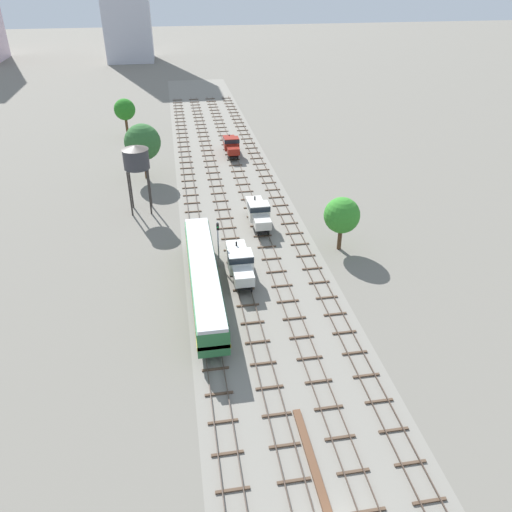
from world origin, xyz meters
The scene contains 16 objects.
ground_plane centered at (0.00, 56.00, 0.00)m, with size 480.00×480.00×0.00m, color slate.
ballast_bed centered at (0.00, 56.00, 0.00)m, with size 16.86×176.00×0.01m, color gray.
track_far_left centered at (-6.43, 57.00, 0.14)m, with size 2.40×126.00×0.29m.
track_left centered at (-2.14, 57.00, 0.14)m, with size 2.40×126.00×0.29m.
track_centre_left centered at (2.14, 57.00, 0.14)m, with size 2.40×126.00×0.29m.
track_centre centered at (6.43, 57.00, 0.14)m, with size 2.40×126.00×0.29m.
passenger_coach_far_left_nearest centered at (-6.43, 27.86, 2.61)m, with size 2.96×22.00×3.80m.
shunter_loco_left_near centered at (-2.14, 31.25, 2.01)m, with size 2.74×8.46×3.10m.
shunter_loco_centre_left_mid centered at (2.14, 43.86, 2.01)m, with size 2.74×8.46×3.10m.
shunter_loco_centre_left_midfar centered at (2.14, 73.43, 2.01)m, with size 2.74×8.46×3.10m.
water_tower centered at (-13.65, 51.22, 7.92)m, with size 3.70×3.70×9.69m.
signal_post_nearest centered at (-4.29, 33.79, 3.71)m, with size 0.28×0.47×5.89m.
lineside_tree_0 centered at (-13.30, 64.07, 6.13)m, with size 5.84×5.84×9.07m.
lineside_tree_1 centered at (11.00, 35.65, 4.63)m, with size 4.42×4.42×6.87m.
lineside_tree_2 centered at (-17.47, 87.89, 5.60)m, with size 4.22×4.22×7.76m.
spare_rail_bundle centered at (-0.51, 5.62, 0.12)m, with size 0.60×10.00×0.24m, color brown.
Camera 1 is at (-8.45, -17.07, 31.19)m, focal length 35.39 mm.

